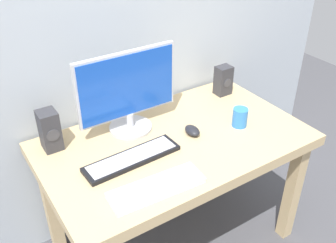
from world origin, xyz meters
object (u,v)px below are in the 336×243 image
Objects in this scene: monitor at (128,91)px; keyboard_primary at (132,158)px; desk at (175,154)px; keyboard_secondary at (157,187)px; speaker_right at (223,80)px; speaker_left at (50,130)px; mouse at (192,131)px; coffee_mug at (240,117)px.

monitor is 1.13× the size of keyboard_primary.
keyboard_secondary reaches higher than desk.
monitor is 0.66m from speaker_right.
keyboard_secondary is 2.07× the size of speaker_left.
keyboard_secondary is (-0.27, -0.27, 0.11)m from desk.
desk is 0.40m from monitor.
speaker_right is (0.77, 0.28, 0.08)m from keyboard_primary.
keyboard_primary is 2.66× the size of speaker_right.
monitor is at bearing 74.74° from keyboard_secondary.
speaker_right is at bearing 25.72° from desk.
mouse is 0.98× the size of coffee_mug.
keyboard_secondary is at bearing -63.42° from speaker_left.
keyboard_secondary is 4.13× the size of coffee_mug.
speaker_right is (0.78, 0.51, 0.07)m from keyboard_secondary.
speaker_left is (-0.27, 0.53, 0.09)m from keyboard_secondary.
speaker_left is at bearing 158.93° from coffee_mug.
keyboard_primary is 0.42m from speaker_left.
desk is 0.39m from coffee_mug.
mouse is 0.49m from speaker_right.
desk is at bearing -26.17° from speaker_left.
keyboard_primary is at bearing -171.74° from mouse.
keyboard_primary is 0.83m from speaker_right.
keyboard_secondary is (-0.01, -0.23, 0.00)m from keyboard_primary.
speaker_right is at bearing 64.55° from coffee_mug.
keyboard_secondary is at bearing -140.87° from mouse.
speaker_left is at bearing 161.17° from mouse.
mouse is 0.49× the size of speaker_left.
keyboard_primary is at bearing -160.15° from speaker_right.
speaker_right is 1.74× the size of coffee_mug.
keyboard_primary is (-0.26, -0.03, 0.10)m from desk.
monitor is at bearing 122.94° from desk.
speaker_left is (-0.54, 0.26, 0.19)m from desk.
speaker_right reaches higher than keyboard_primary.
monitor is 2.63× the size of speaker_left.
monitor is at bearing 141.26° from mouse.
mouse is (0.10, -0.01, 0.11)m from desk.
monitor is 5.25× the size of coffee_mug.
monitor is 0.35m from keyboard_primary.
desk is 13.14× the size of coffee_mug.
speaker_left is at bearing 173.10° from monitor.
keyboard_primary is 4.72× the size of mouse.
monitor is at bearing 149.13° from coffee_mug.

